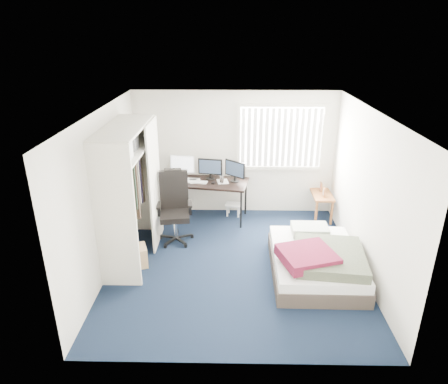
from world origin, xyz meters
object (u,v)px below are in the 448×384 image
Objects in this scene: bed at (316,260)px; desk at (207,180)px; office_chair at (175,214)px; nightstand at (321,196)px.

desk is at bearing 131.68° from bed.
office_chair is at bearing 154.26° from bed.
bed is at bearing -48.32° from desk.
bed is at bearing -103.19° from nightstand.
nightstand is at bearing 76.81° from bed.
desk reaches higher than bed.
desk is 1.10m from office_chair.
desk is 2.33m from nightstand.
office_chair reaches higher than nightstand.
desk reaches higher than nightstand.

